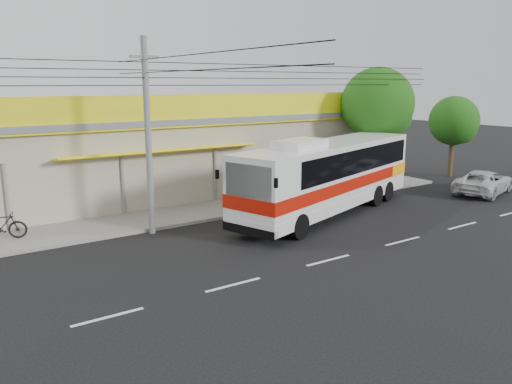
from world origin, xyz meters
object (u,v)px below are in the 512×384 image
(motorbike_dark, at_px, (2,226))
(tree_near, at_px, (380,107))
(tree_far, at_px, (455,122))
(coach_bus, at_px, (331,171))
(white_car, at_px, (484,182))
(utility_pole, at_px, (145,73))

(motorbike_dark, xyz_separation_m, tree_near, (20.75, -0.48, 4.16))
(tree_near, distance_m, tree_far, 6.96)
(motorbike_dark, relative_size, tree_near, 0.26)
(coach_bus, relative_size, tree_near, 1.76)
(white_car, bearing_deg, motorbike_dark, 62.30)
(coach_bus, bearing_deg, utility_pole, 151.38)
(motorbike_dark, xyz_separation_m, white_car, (24.36, -5.36, -0.04))
(coach_bus, relative_size, white_car, 2.61)
(motorbike_dark, relative_size, utility_pole, 0.05)
(tree_far, bearing_deg, coach_bus, -168.73)
(coach_bus, xyz_separation_m, tree_near, (6.67, 3.19, 2.81))
(coach_bus, height_order, white_car, coach_bus)
(motorbike_dark, height_order, utility_pole, utility_pole)
(white_car, bearing_deg, tree_far, -51.68)
(tree_far, bearing_deg, tree_near, 175.86)
(utility_pole, relative_size, tree_near, 4.73)
(white_car, height_order, tree_near, tree_near)
(coach_bus, height_order, tree_near, tree_near)
(motorbike_dark, xyz_separation_m, tree_far, (27.58, -0.98, 2.96))
(white_car, bearing_deg, coach_bus, 65.37)
(utility_pole, bearing_deg, coach_bus, -10.62)
(motorbike_dark, relative_size, white_car, 0.38)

